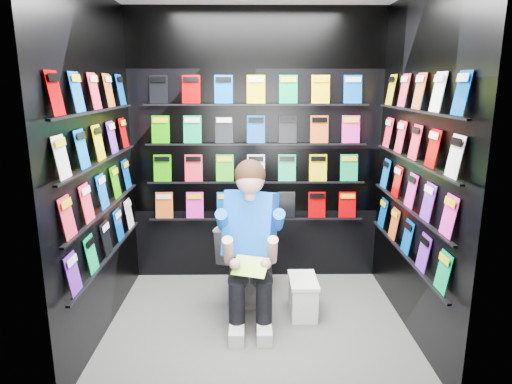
{
  "coord_description": "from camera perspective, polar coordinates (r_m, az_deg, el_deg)",
  "views": [
    {
      "loc": [
        -0.05,
        -3.36,
        1.92
      ],
      "look_at": [
        -0.01,
        0.15,
        1.08
      ],
      "focal_mm": 32.0,
      "sensor_mm": 36.0,
      "label": 1
    }
  ],
  "objects": [
    {
      "name": "floor",
      "position": [
        3.86,
        0.17,
        -16.27
      ],
      "size": [
        2.4,
        2.4,
        0.0
      ],
      "primitive_type": "plane",
      "color": "#555553",
      "rests_on": "ground"
    },
    {
      "name": "wall_back",
      "position": [
        4.4,
        -0.01,
        5.41
      ],
      "size": [
        2.4,
        0.04,
        2.6
      ],
      "primitive_type": "cube",
      "color": "black",
      "rests_on": "floor"
    },
    {
      "name": "wall_front",
      "position": [
        2.44,
        0.54,
        -1.2
      ],
      "size": [
        2.4,
        0.04,
        2.6
      ],
      "primitive_type": "cube",
      "color": "black",
      "rests_on": "floor"
    },
    {
      "name": "wall_left",
      "position": [
        3.6,
        -19.31,
        2.84
      ],
      "size": [
        0.04,
        2.0,
        2.6
      ],
      "primitive_type": "cube",
      "color": "black",
      "rests_on": "floor"
    },
    {
      "name": "wall_right",
      "position": [
        3.63,
        19.49,
        2.92
      ],
      "size": [
        0.04,
        2.0,
        2.6
      ],
      "primitive_type": "cube",
      "color": "black",
      "rests_on": "floor"
    },
    {
      "name": "comics_back",
      "position": [
        4.37,
        -0.0,
        5.42
      ],
      "size": [
        2.1,
        0.06,
        1.37
      ],
      "primitive_type": null,
      "color": "#F1283D",
      "rests_on": "wall_back"
    },
    {
      "name": "comics_left",
      "position": [
        3.59,
        -18.86,
        2.93
      ],
      "size": [
        0.06,
        1.7,
        1.37
      ],
      "primitive_type": null,
      "color": "#F1283D",
      "rests_on": "wall_left"
    },
    {
      "name": "comics_right",
      "position": [
        3.62,
        19.05,
        3.0
      ],
      "size": [
        0.06,
        1.7,
        1.37
      ],
      "primitive_type": null,
      "color": "#F1283D",
      "rests_on": "wall_right"
    },
    {
      "name": "toilet",
      "position": [
        4.21,
        -0.71,
        -8.12
      ],
      "size": [
        0.64,
        0.84,
        0.73
      ],
      "primitive_type": "imported",
      "rotation": [
        0.0,
        0.0,
        2.81
      ],
      "color": "white",
      "rests_on": "floor"
    },
    {
      "name": "longbox",
      "position": [
        3.99,
        5.87,
        -13.0
      ],
      "size": [
        0.21,
        0.38,
        0.29
      ],
      "primitive_type": "cube",
      "rotation": [
        0.0,
        0.0,
        0.0
      ],
      "color": "white",
      "rests_on": "floor"
    },
    {
      "name": "longbox_lid",
      "position": [
        3.92,
        5.92,
        -10.93
      ],
      "size": [
        0.23,
        0.4,
        0.03
      ],
      "primitive_type": "cube",
      "rotation": [
        0.0,
        0.0,
        0.0
      ],
      "color": "white",
      "rests_on": "longbox"
    },
    {
      "name": "reader",
      "position": [
        3.71,
        -0.72,
        -4.23
      ],
      "size": [
        0.78,
        0.93,
        1.47
      ],
      "primitive_type": null,
      "rotation": [
        0.0,
        0.0,
        -0.33
      ],
      "color": "blue",
      "rests_on": "toilet"
    },
    {
      "name": "held_comic",
      "position": [
        3.45,
        -0.72,
        -9.3
      ],
      "size": [
        0.3,
        0.23,
        0.11
      ],
      "primitive_type": "cube",
      "rotation": [
        -0.96,
        0.0,
        -0.33
      ],
      "color": "green",
      "rests_on": "reader"
    }
  ]
}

